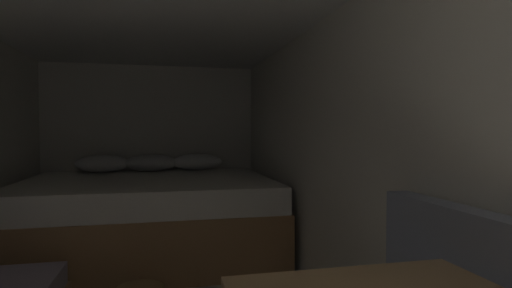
{
  "coord_description": "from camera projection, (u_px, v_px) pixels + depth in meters",
  "views": [
    {
      "loc": [
        0.13,
        -0.57,
        1.19
      ],
      "look_at": [
        0.8,
        2.35,
        1.09
      ],
      "focal_mm": 28.51,
      "sensor_mm": 36.0,
      "label": 1
    }
  ],
  "objects": [
    {
      "name": "wall_back",
      "position": [
        151.0,
        148.0,
        4.86
      ],
      "size": [
        2.53,
        0.05,
        1.96
      ],
      "primitive_type": "cube",
      "color": "silver",
      "rests_on": "ground"
    },
    {
      "name": "wall_right",
      "position": [
        342.0,
        163.0,
        2.58
      ],
      "size": [
        0.05,
        5.21,
        1.96
      ],
      "primitive_type": "cube",
      "color": "silver",
      "rests_on": "ground"
    },
    {
      "name": "bed",
      "position": [
        149.0,
        215.0,
        3.92
      ],
      "size": [
        2.31,
        1.86,
        0.92
      ],
      "color": "#9E7247",
      "rests_on": "ground"
    }
  ]
}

